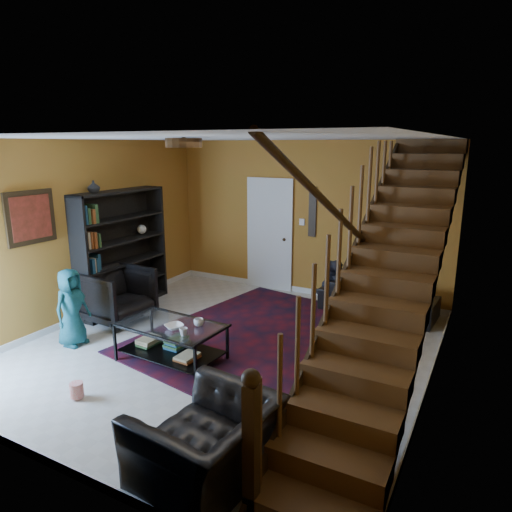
{
  "coord_description": "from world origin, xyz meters",
  "views": [
    {
      "loc": [
        3.08,
        -4.91,
        2.72
      ],
      "look_at": [
        0.24,
        0.4,
        1.25
      ],
      "focal_mm": 32.0,
      "sensor_mm": 36.0,
      "label": 1
    }
  ],
  "objects": [
    {
      "name": "staircase",
      "position": [
        2.12,
        -0.0,
        1.4
      ],
      "size": [
        0.95,
        5.02,
        3.18
      ],
      "color": "brown",
      "rests_on": "floor"
    },
    {
      "name": "armchair_right",
      "position": [
        1.2,
        -2.25,
        0.35
      ],
      "size": [
        1.06,
        1.18,
        0.71
      ],
      "primitive_type": "imported",
      "rotation": [
        0.0,
        0.0,
        -1.67
      ],
      "color": "black",
      "rests_on": "floor"
    },
    {
      "name": "room",
      "position": [
        -1.33,
        1.33,
        0.05
      ],
      "size": [
        5.5,
        5.5,
        5.5
      ],
      "color": "#AD6826",
      "rests_on": "ground"
    },
    {
      "name": "popcorn_bucket",
      "position": [
        -0.78,
        -1.86,
        0.1
      ],
      "size": [
        0.18,
        0.18,
        0.17
      ],
      "primitive_type": "cylinder",
      "rotation": [
        0.0,
        0.0,
        -0.25
      ],
      "color": "red",
      "rests_on": "rug"
    },
    {
      "name": "person_adult_a",
      "position": [
        0.76,
        2.35,
        0.18
      ],
      "size": [
        0.49,
        0.35,
        1.27
      ],
      "primitive_type": "imported",
      "rotation": [
        0.0,
        0.0,
        3.05
      ],
      "color": "black",
      "rests_on": "sofa"
    },
    {
      "name": "ceiling_fixture",
      "position": [
        0.0,
        -0.8,
        2.74
      ],
      "size": [
        0.4,
        0.4,
        0.1
      ],
      "primitive_type": "cylinder",
      "color": "#3F2814",
      "rests_on": "room"
    },
    {
      "name": "floor",
      "position": [
        0.0,
        0.0,
        0.0
      ],
      "size": [
        5.5,
        5.5,
        0.0
      ],
      "primitive_type": "plane",
      "color": "beige",
      "rests_on": "ground"
    },
    {
      "name": "framed_picture",
      "position": [
        -2.57,
        -0.9,
        1.75
      ],
      "size": [
        0.04,
        0.74,
        0.74
      ],
      "primitive_type": "cube",
      "color": "maroon",
      "rests_on": "room"
    },
    {
      "name": "cup_a",
      "position": [
        -0.09,
        -0.51,
        0.55
      ],
      "size": [
        0.12,
        0.12,
        0.1
      ],
      "primitive_type": "imported",
      "rotation": [
        0.0,
        0.0,
        -0.01
      ],
      "color": "#999999",
      "rests_on": "coffee_table"
    },
    {
      "name": "coffee_table",
      "position": [
        -0.43,
        -0.64,
        0.29
      ],
      "size": [
        1.35,
        0.83,
        0.5
      ],
      "rotation": [
        0.0,
        0.0,
        -0.05
      ],
      "color": "black",
      "rests_on": "floor"
    },
    {
      "name": "rug",
      "position": [
        0.4,
        0.58,
        0.01
      ],
      "size": [
        3.71,
        4.08,
        0.02
      ],
      "primitive_type": "cube",
      "rotation": [
        0.0,
        0.0,
        -0.17
      ],
      "color": "#4A0D17",
      "rests_on": "floor"
    },
    {
      "name": "sofa",
      "position": [
        1.5,
        2.3,
        0.27
      ],
      "size": [
        1.89,
        0.85,
        0.54
      ],
      "primitive_type": "imported",
      "rotation": [
        0.0,
        0.0,
        3.07
      ],
      "color": "black",
      "rests_on": "floor"
    },
    {
      "name": "bowl",
      "position": [
        -0.3,
        -0.73,
        0.53
      ],
      "size": [
        0.29,
        0.29,
        0.05
      ],
      "primitive_type": "imported",
      "rotation": [
        0.0,
        0.0,
        -0.43
      ],
      "color": "#999999",
      "rests_on": "coffee_table"
    },
    {
      "name": "person_child",
      "position": [
        -1.95,
        -0.88,
        0.55
      ],
      "size": [
        0.37,
        0.55,
        1.1
      ],
      "primitive_type": "imported",
      "rotation": [
        0.0,
        0.0,
        1.6
      ],
      "color": "#1A5564",
      "rests_on": "armchair_left"
    },
    {
      "name": "cup_b",
      "position": [
        -0.07,
        -0.84,
        0.55
      ],
      "size": [
        0.13,
        0.13,
        0.09
      ],
      "primitive_type": "imported",
      "rotation": [
        0.0,
        0.0,
        -0.32
      ],
      "color": "#999999",
      "rests_on": "coffee_table"
    },
    {
      "name": "wall_hanging",
      "position": [
        0.15,
        2.73,
        1.55
      ],
      "size": [
        0.14,
        0.03,
        0.9
      ],
      "primitive_type": "cube",
      "color": "black",
      "rests_on": "room"
    },
    {
      "name": "vase",
      "position": [
        -2.41,
        0.1,
        2.1
      ],
      "size": [
        0.18,
        0.18,
        0.19
      ],
      "primitive_type": "imported",
      "color": "#999999",
      "rests_on": "bookshelf"
    },
    {
      "name": "door",
      "position": [
        -0.7,
        2.73,
        1.02
      ],
      "size": [
        0.82,
        0.05,
        2.05
      ],
      "primitive_type": "cube",
      "color": "silver",
      "rests_on": "floor"
    },
    {
      "name": "armchair_left",
      "position": [
        -2.05,
        0.07,
        0.43
      ],
      "size": [
        0.99,
        0.97,
        0.85
      ],
      "primitive_type": "imported",
      "rotation": [
        0.0,
        0.0,
        1.5
      ],
      "color": "black",
      "rests_on": "floor"
    },
    {
      "name": "bookshelf",
      "position": [
        -2.4,
        0.6,
        0.96
      ],
      "size": [
        0.35,
        1.8,
        2.0
      ],
      "color": "black",
      "rests_on": "floor"
    },
    {
      "name": "person_adult_b",
      "position": [
        0.69,
        2.35,
        0.17
      ],
      "size": [
        0.66,
        0.54,
        1.25
      ],
      "primitive_type": "imported",
      "rotation": [
        0.0,
        0.0,
        3.26
      ],
      "color": "black",
      "rests_on": "sofa"
    }
  ]
}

